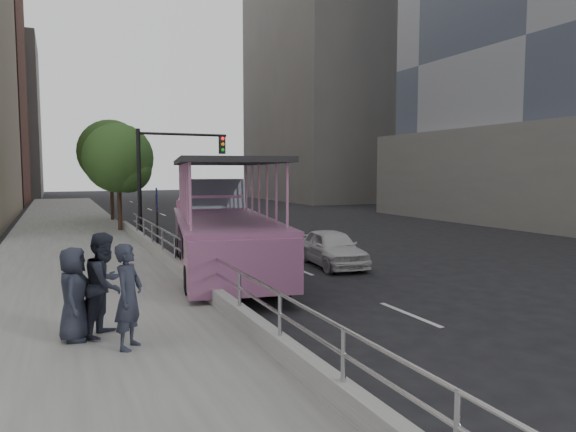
% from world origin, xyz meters
% --- Properties ---
extents(ground, '(160.00, 160.00, 0.00)m').
position_xyz_m(ground, '(0.00, 0.00, 0.00)').
color(ground, black).
extents(sidewalk, '(5.50, 80.00, 0.30)m').
position_xyz_m(sidewalk, '(-5.75, 10.00, 0.15)').
color(sidewalk, '#969691').
rests_on(sidewalk, ground).
extents(kerb_wall, '(0.24, 30.00, 0.36)m').
position_xyz_m(kerb_wall, '(-3.12, 2.00, 0.48)').
color(kerb_wall, '#B0B0AA').
rests_on(kerb_wall, sidewalk).
extents(guardrail, '(0.07, 22.00, 0.71)m').
position_xyz_m(guardrail, '(-3.12, 2.00, 1.14)').
color(guardrail, '#AEAEB3').
rests_on(guardrail, kerb_wall).
extents(duck_boat, '(4.57, 11.31, 3.66)m').
position_xyz_m(duck_boat, '(-1.41, 5.05, 1.36)').
color(duck_boat, black).
rests_on(duck_boat, ground).
extents(car, '(1.91, 3.89, 1.28)m').
position_xyz_m(car, '(2.35, 4.09, 0.64)').
color(car, silver).
rests_on(car, ground).
extents(pedestrian_near, '(0.72, 0.78, 1.79)m').
position_xyz_m(pedestrian_near, '(-5.28, -2.56, 1.19)').
color(pedestrian_near, '#212430').
rests_on(pedestrian_near, sidewalk).
extents(pedestrian_mid, '(1.09, 1.16, 1.89)m').
position_xyz_m(pedestrian_mid, '(-5.58, -1.65, 1.25)').
color(pedestrian_mid, '#212430').
rests_on(pedestrian_mid, sidewalk).
extents(pedestrian_far, '(0.70, 0.91, 1.67)m').
position_xyz_m(pedestrian_far, '(-6.11, -1.73, 1.13)').
color(pedestrian_far, '#212430').
rests_on(pedestrian_far, sidewalk).
extents(parking_sign, '(0.10, 0.61, 2.69)m').
position_xyz_m(parking_sign, '(-3.00, 7.62, 1.70)').
color(parking_sign, black).
rests_on(parking_sign, ground).
extents(traffic_signal, '(4.20, 0.32, 5.20)m').
position_xyz_m(traffic_signal, '(-1.70, 12.50, 3.50)').
color(traffic_signal, black).
rests_on(traffic_signal, ground).
extents(street_tree_near, '(3.52, 3.52, 5.72)m').
position_xyz_m(street_tree_near, '(-3.30, 15.93, 3.82)').
color(street_tree_near, '#352218').
rests_on(street_tree_near, ground).
extents(street_tree_far, '(3.97, 3.97, 6.45)m').
position_xyz_m(street_tree_far, '(-3.10, 21.93, 4.31)').
color(street_tree_far, '#352218').
rests_on(street_tree_far, ground).
extents(midrise_stone_a, '(20.00, 20.00, 32.00)m').
position_xyz_m(midrise_stone_a, '(26.00, 42.00, 16.00)').
color(midrise_stone_a, slate).
rests_on(midrise_stone_a, ground).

